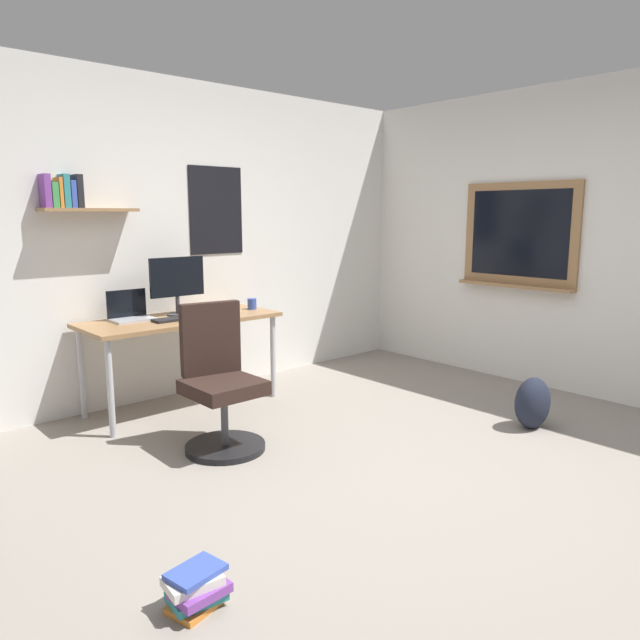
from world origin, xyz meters
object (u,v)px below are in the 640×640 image
desk (181,326)px  coffee_mug (252,304)px  computer_mouse (209,314)px  laptop (130,313)px  office_chair (220,387)px  keyboard (177,319)px  book_stack_on_floor (196,589)px  monitor_primary (177,282)px  backpack (533,403)px

desk → coffee_mug: coffee_mug is taller
computer_mouse → coffee_mug: bearing=6.3°
desk → laptop: laptop is taller
office_chair → keyboard: 0.91m
computer_mouse → office_chair: bearing=-117.7°
desk → computer_mouse: 0.24m
coffee_mug → office_chair: bearing=-135.3°
office_chair → keyboard: office_chair is taller
desk → coffee_mug: (0.66, -0.03, 0.12)m
computer_mouse → book_stack_on_floor: (-1.40, -2.16, -0.66)m
monitor_primary → keyboard: bearing=-121.5°
laptop → keyboard: laptop is taller
office_chair → coffee_mug: (0.89, 0.88, 0.36)m
keyboard → coffee_mug: size_ratio=4.02×
office_chair → book_stack_on_floor: office_chair is taller
keyboard → monitor_primary: bearing=58.5°
monitor_primary → desk: bearing=-109.9°
keyboard → coffee_mug: (0.73, 0.05, 0.04)m
laptop → book_stack_on_floor: laptop is taller
computer_mouse → keyboard: bearing=180.0°
office_chair → coffee_mug: bearing=44.7°
book_stack_on_floor → computer_mouse: bearing=57.1°
keyboard → coffee_mug: coffee_mug is taller
desk → computer_mouse: size_ratio=14.55×
monitor_primary → book_stack_on_floor: monitor_primary is taller
laptop → backpack: laptop is taller
coffee_mug → laptop: bearing=169.6°
office_chair → book_stack_on_floor: 1.67m
book_stack_on_floor → laptop: bearing=70.4°
backpack → book_stack_on_floor: size_ratio=1.51×
monitor_primary → book_stack_on_floor: bearing=-117.7°
coffee_mug → backpack: coffee_mug is taller
office_chair → coffee_mug: office_chair is taller
keyboard → computer_mouse: size_ratio=3.56×
backpack → keyboard: bearing=130.2°
laptop → monitor_primary: monitor_primary is taller
keyboard → book_stack_on_floor: (-1.12, -2.16, -0.65)m
keyboard → computer_mouse: (0.28, 0.00, 0.01)m
desk → book_stack_on_floor: bearing=-118.0°
desk → keyboard: bearing=-133.2°
office_chair → laptop: 1.13m
monitor_primary → backpack: (1.59, -2.20, -0.81)m
desk → backpack: bearing=-52.2°
monitor_primary → coffee_mug: bearing=-12.3°
laptop → coffee_mug: bearing=-10.4°
laptop → backpack: bearing=-48.8°
coffee_mug → backpack: (0.97, -2.07, -0.58)m
laptop → book_stack_on_floor: (-0.85, -2.39, -0.70)m
keyboard → computer_mouse: 0.28m
laptop → coffee_mug: laptop is taller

